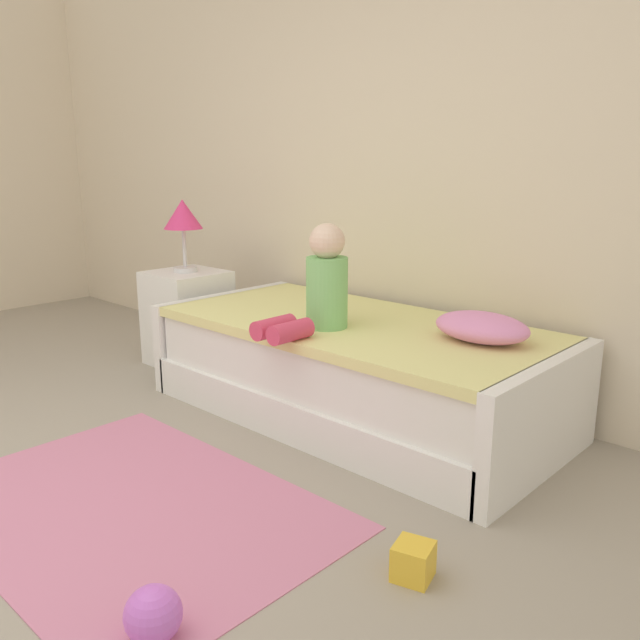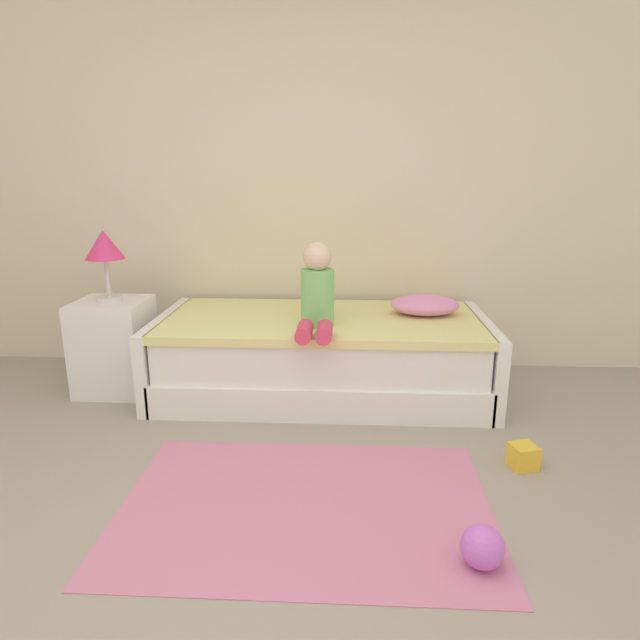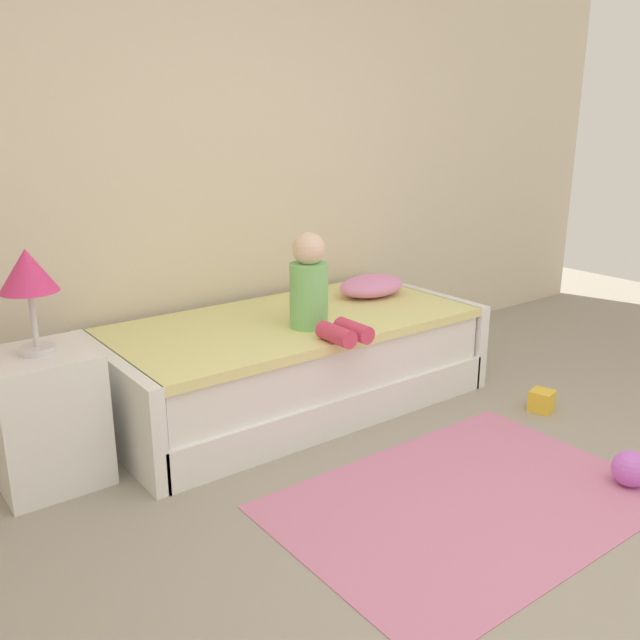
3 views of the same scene
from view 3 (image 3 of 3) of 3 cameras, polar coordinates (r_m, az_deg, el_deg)
The scene contains 10 objects.
ground_plane at distance 2.56m, azimuth 21.13°, elevation -22.35°, with size 9.20×9.20×0.00m, color #9E9384.
wall_rear at distance 3.98m, azimuth -10.62°, elevation 14.79°, with size 7.20×0.10×2.90m, color beige.
bed at distance 3.82m, azimuth -2.26°, elevation -3.49°, with size 2.11×1.00×0.50m.
nightstand at distance 3.24m, azimuth -21.92°, elevation -7.58°, with size 0.44×0.44×0.60m, color white.
table_lamp at distance 3.05m, azimuth -23.22°, elevation 3.41°, with size 0.24×0.24×0.45m.
child_figure at distance 3.50m, azimuth -0.47°, elevation 2.45°, with size 0.20×0.51×0.50m.
pillow at distance 4.19m, azimuth 4.33°, elevation 2.87°, with size 0.44×0.30×0.13m, color #EA8CC6.
toy_ball at distance 3.35m, azimuth 24.52°, elevation -11.23°, with size 0.16×0.16×0.16m, color #CC66D8.
area_rug at distance 3.05m, azimuth 12.23°, elevation -14.58°, with size 1.60×1.10×0.01m, color pink.
toy_block at distance 3.97m, azimuth 18.04°, elevation -6.44°, with size 0.12×0.12×0.12m, color yellow.
Camera 3 is at (-1.79, -0.95, 1.57)m, focal length 38.29 mm.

